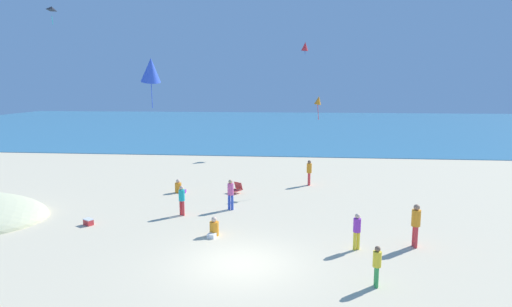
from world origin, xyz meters
The scene contains 16 objects.
ground_plane centered at (0.00, 10.00, 0.00)m, with size 120.00×120.00×0.00m, color beige.
ocean_water centered at (0.00, 53.07, 0.03)m, with size 120.00×60.00×0.05m, color teal.
beach_chair_far_left centered at (-1.55, 10.03, 0.29)m, with size 0.85×0.87×0.65m.
cooler_box centered at (-7.54, 3.56, 0.15)m, with size 0.53×0.48×0.30m.
person_0 centered at (-3.62, 5.43, 0.86)m, with size 0.41×0.41×1.50m.
person_1 centered at (2.82, 12.46, 0.94)m, with size 0.38×0.38×1.63m.
person_2 centered at (4.59, -1.36, 0.79)m, with size 0.28×0.28×1.37m.
person_3 centered at (-1.37, 6.62, 0.92)m, with size 0.41×0.41×1.59m.
person_4 centered at (-5.00, 9.79, 0.30)m, with size 0.65×0.39×0.82m.
person_5 centered at (6.74, 2.25, 1.02)m, with size 0.37×0.37×1.76m.
person_6 centered at (-1.50, 2.74, 0.31)m, with size 0.47×0.71×0.83m.
person_7 centered at (4.38, 1.73, 0.85)m, with size 0.39×0.39×1.47m.
kite_red centered at (2.64, 27.14, 9.97)m, with size 0.92×0.98×1.19m.
kite_blue centered at (-4.20, 3.30, 7.03)m, with size 1.24×1.32×2.19m.
kite_black centered at (-12.95, 11.11, 10.97)m, with size 0.80×0.84×1.11m.
kite_orange centered at (3.27, 12.06, 5.45)m, with size 0.65×0.63×1.49m.
Camera 1 is at (1.98, -14.48, 6.43)m, focal length 29.87 mm.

